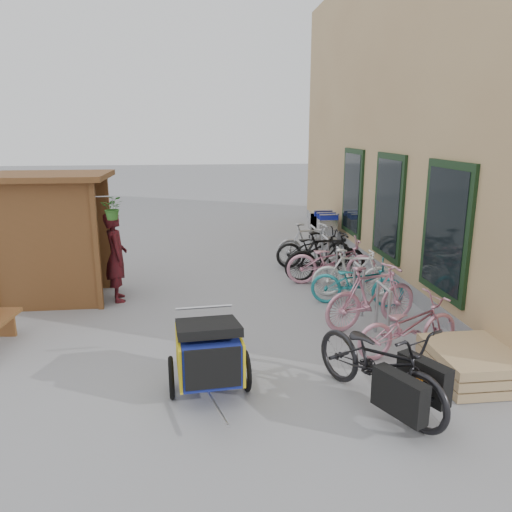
{
  "coord_description": "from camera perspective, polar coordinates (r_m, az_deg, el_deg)",
  "views": [
    {
      "loc": [
        -0.48,
        -6.99,
        3.18
      ],
      "look_at": [
        0.5,
        1.5,
        1.0
      ],
      "focal_mm": 35.0,
      "sensor_mm": 36.0,
      "label": 1
    }
  ],
  "objects": [
    {
      "name": "bike_0",
      "position": [
        7.55,
        17.0,
        -7.63
      ],
      "size": [
        1.76,
        0.97,
        0.88
      ],
      "primitive_type": "imported",
      "rotation": [
        0.0,
        0.0,
        1.81
      ],
      "color": "pink",
      "rests_on": "ground"
    },
    {
      "name": "bike_3",
      "position": [
        9.84,
        11.03,
        -1.92
      ],
      "size": [
        1.63,
        0.69,
        0.95
      ],
      "primitive_type": "imported",
      "rotation": [
        0.0,
        0.0,
        1.42
      ],
      "color": "white",
      "rests_on": "ground"
    },
    {
      "name": "bike_4",
      "position": [
        10.57,
        8.66,
        -0.56
      ],
      "size": [
        1.96,
        0.91,
        0.99
      ],
      "primitive_type": "imported",
      "rotation": [
        0.0,
        0.0,
        1.44
      ],
      "color": "pink",
      "rests_on": "ground"
    },
    {
      "name": "cargo_bike",
      "position": [
        6.12,
        14.08,
        -11.85
      ],
      "size": [
        1.51,
        2.13,
        1.06
      ],
      "rotation": [
        0.0,
        0.0,
        0.45
      ],
      "color": "black",
      "rests_on": "ground"
    },
    {
      "name": "ground",
      "position": [
        7.69,
        -2.46,
        -10.12
      ],
      "size": [
        80.0,
        80.0,
        0.0
      ],
      "primitive_type": "plane",
      "color": "gray"
    },
    {
      "name": "bike_rack",
      "position": [
        10.15,
        9.56,
        -1.11
      ],
      "size": [
        0.05,
        5.35,
        0.86
      ],
      "color": "#A5A8AD",
      "rests_on": "ground"
    },
    {
      "name": "bike_5",
      "position": [
        10.73,
        7.98,
        -0.04
      ],
      "size": [
        1.85,
        0.67,
        1.09
      ],
      "primitive_type": "imported",
      "rotation": [
        0.0,
        0.0,
        1.66
      ],
      "color": "black",
      "rests_on": "ground"
    },
    {
      "name": "building",
      "position": [
        13.44,
        25.51,
        14.31
      ],
      "size": [
        6.07,
        13.0,
        7.0
      ],
      "color": "tan",
      "rests_on": "ground"
    },
    {
      "name": "kiosk",
      "position": [
        10.0,
        -22.79,
        3.82
      ],
      "size": [
        2.49,
        1.65,
        2.4
      ],
      "color": "brown",
      "rests_on": "ground"
    },
    {
      "name": "bike_6",
      "position": [
        11.81,
        6.6,
        0.95
      ],
      "size": [
        1.81,
        0.68,
        0.94
      ],
      "primitive_type": "imported",
      "rotation": [
        0.0,
        0.0,
        1.6
      ],
      "color": "black",
      "rests_on": "ground"
    },
    {
      "name": "pallet_stack",
      "position": [
        7.22,
        23.43,
        -11.23
      ],
      "size": [
        1.0,
        1.2,
        0.4
      ],
      "color": "tan",
      "rests_on": "ground"
    },
    {
      "name": "child_trailer",
      "position": [
        6.22,
        -5.43,
        -10.8
      ],
      "size": [
        1.03,
        1.7,
        0.99
      ],
      "rotation": [
        0.0,
        0.0,
        0.08
      ],
      "color": "navy",
      "rests_on": "ground"
    },
    {
      "name": "shopping_carts",
      "position": [
        14.34,
        7.58,
        3.67
      ],
      "size": [
        0.54,
        1.49,
        0.96
      ],
      "color": "silver",
      "rests_on": "ground"
    },
    {
      "name": "bike_2",
      "position": [
        9.37,
        11.44,
        -2.96
      ],
      "size": [
        1.78,
        1.1,
        0.88
      ],
      "primitive_type": "imported",
      "rotation": [
        0.0,
        0.0,
        1.24
      ],
      "color": "teal",
      "rests_on": "ground"
    },
    {
      "name": "person_kiosk",
      "position": [
        9.72,
        -15.69,
        -0.08
      ],
      "size": [
        0.55,
        0.7,
        1.71
      ],
      "primitive_type": "imported",
      "rotation": [
        0.0,
        0.0,
        1.82
      ],
      "color": "maroon",
      "rests_on": "ground"
    },
    {
      "name": "bike_7",
      "position": [
        12.06,
        6.09,
        1.43
      ],
      "size": [
        1.75,
        0.77,
        1.01
      ],
      "primitive_type": "imported",
      "rotation": [
        0.0,
        0.0,
        1.75
      ],
      "color": "#BBBBC0",
      "rests_on": "ground"
    },
    {
      "name": "bike_1",
      "position": [
        8.39,
        13.07,
        -4.49
      ],
      "size": [
        1.83,
        1.01,
        1.06
      ],
      "primitive_type": "imported",
      "rotation": [
        0.0,
        0.0,
        1.88
      ],
      "color": "pink",
      "rests_on": "ground"
    }
  ]
}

